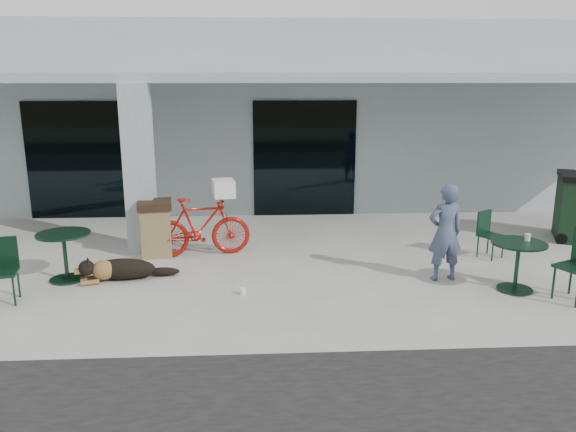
{
  "coord_description": "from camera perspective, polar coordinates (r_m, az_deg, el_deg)",
  "views": [
    {
      "loc": [
        0.67,
        -8.11,
        3.22
      ],
      "look_at": [
        1.17,
        0.83,
        1.0
      ],
      "focal_mm": 35.0,
      "sensor_mm": 36.0,
      "label": 1
    }
  ],
  "objects": [
    {
      "name": "storefront_glass_right",
      "position": [
        13.27,
        1.69,
        5.82
      ],
      "size": [
        2.4,
        0.06,
        2.7
      ],
      "primitive_type": "cube",
      "color": "black",
      "rests_on": "ground"
    },
    {
      "name": "person",
      "position": [
        9.35,
        15.68,
        -1.64
      ],
      "size": [
        0.63,
        0.46,
        1.59
      ],
      "primitive_type": "imported",
      "rotation": [
        0.0,
        0.0,
        3.28
      ],
      "color": "#414E6D",
      "rests_on": "ground"
    },
    {
      "name": "trash_receptacle",
      "position": [
        10.61,
        -13.27,
        -1.23
      ],
      "size": [
        0.69,
        0.69,
        1.03
      ],
      "primitive_type": null,
      "rotation": [
        0.0,
        0.0,
        0.16
      ],
      "color": "olive",
      "rests_on": "ground"
    },
    {
      "name": "column",
      "position": [
        10.76,
        -14.87,
        4.58
      ],
      "size": [
        0.5,
        0.5,
        3.12
      ],
      "primitive_type": "cube",
      "color": "#A5B5BB",
      "rests_on": "ground"
    },
    {
      "name": "storefront_glass_left",
      "position": [
        13.77,
        -19.61,
        5.32
      ],
      "size": [
        2.8,
        0.06,
        2.7
      ],
      "primitive_type": "cube",
      "color": "black",
      "rests_on": "ground"
    },
    {
      "name": "bicycle",
      "position": [
        10.41,
        -8.92,
        -1.1
      ],
      "size": [
        1.9,
        0.83,
        1.1
      ],
      "primitive_type": "imported",
      "rotation": [
        0.0,
        0.0,
        1.74
      ],
      "color": "#AE170E",
      "rests_on": "ground"
    },
    {
      "name": "laundry_basket",
      "position": [
        10.29,
        -6.57,
        2.82
      ],
      "size": [
        0.46,
        0.57,
        0.3
      ],
      "primitive_type": "cube",
      "rotation": [
        0.0,
        0.0,
        1.74
      ],
      "color": "white",
      "rests_on": "bicycle"
    },
    {
      "name": "cafe_table_near",
      "position": [
        9.78,
        -21.68,
        -3.86
      ],
      "size": [
        0.86,
        0.86,
        0.8
      ],
      "primitive_type": null,
      "rotation": [
        0.0,
        0.0,
        0.01
      ],
      "color": "#113320",
      "rests_on": "ground"
    },
    {
      "name": "cafe_chair_near",
      "position": [
        9.17,
        -27.11,
        -5.08
      ],
      "size": [
        0.52,
        0.55,
        0.95
      ],
      "primitive_type": null,
      "rotation": [
        0.0,
        0.0,
        0.2
      ],
      "color": "#113320",
      "rests_on": "ground"
    },
    {
      "name": "ground",
      "position": [
        8.75,
        -7.46,
        -7.8
      ],
      "size": [
        80.0,
        80.0,
        0.0
      ],
      "primitive_type": "plane",
      "color": "#BAB9AF",
      "rests_on": "ground"
    },
    {
      "name": "cafe_table_far",
      "position": [
        9.36,
        22.22,
        -4.77
      ],
      "size": [
        0.93,
        0.93,
        0.77
      ],
      "primitive_type": null,
      "rotation": [
        0.0,
        0.0,
        -0.13
      ],
      "color": "#113320",
      "rests_on": "ground"
    },
    {
      "name": "cafe_chair_far_a",
      "position": [
        10.88,
        19.94,
        -1.83
      ],
      "size": [
        0.55,
        0.56,
        0.85
      ],
      "primitive_type": null,
      "rotation": [
        0.0,
        0.0,
        0.58
      ],
      "color": "#113320",
      "rests_on": "ground"
    },
    {
      "name": "cup_on_table",
      "position": [
        9.38,
        23.16,
        -2.0
      ],
      "size": [
        0.09,
        0.09,
        0.11
      ],
      "primitive_type": "cylinder",
      "rotation": [
        0.0,
        0.0,
        -0.13
      ],
      "color": "white",
      "rests_on": "cafe_table_far"
    },
    {
      "name": "cup_near_dog",
      "position": [
        8.64,
        -4.63,
        -7.62
      ],
      "size": [
        0.1,
        0.1,
        0.11
      ],
      "primitive_type": "cylinder",
      "rotation": [
        0.0,
        0.0,
        0.21
      ],
      "color": "white",
      "rests_on": "ground"
    },
    {
      "name": "dog",
      "position": [
        9.57,
        -16.42,
        -5.06
      ],
      "size": [
        1.28,
        0.77,
        0.4
      ],
      "primitive_type": null,
      "rotation": [
        0.0,
        0.0,
        0.32
      ],
      "color": "black",
      "rests_on": "ground"
    },
    {
      "name": "building",
      "position": [
        16.65,
        -5.63,
        10.53
      ],
      "size": [
        22.0,
        7.0,
        4.5
      ],
      "primitive_type": "cube",
      "color": "#A5B5BB",
      "rests_on": "ground"
    },
    {
      "name": "overhang",
      "position": [
        11.73,
        -6.7,
        13.79
      ],
      "size": [
        22.0,
        2.8,
        0.18
      ],
      "primitive_type": "cube",
      "color": "#A5B5BB",
      "rests_on": "column"
    },
    {
      "name": "cafe_chair_far_b",
      "position": [
        9.25,
        27.24,
        -4.56
      ],
      "size": [
        0.68,
        0.66,
        1.07
      ],
      "primitive_type": null,
      "rotation": [
        0.0,
        0.0,
        -1.14
      ],
      "color": "#113320",
      "rests_on": "ground"
    }
  ]
}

